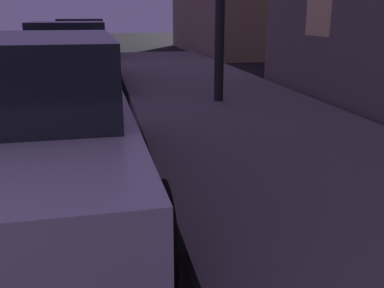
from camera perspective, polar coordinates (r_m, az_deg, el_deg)
car_white at (r=3.82m, az=-21.62°, el=2.20°), size 2.06×4.39×1.43m
car_black at (r=9.97m, az=-15.80°, el=10.91°), size 2.08×4.14×1.43m
car_blue at (r=16.52m, az=-14.36°, el=13.10°), size 2.11×4.39×1.43m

